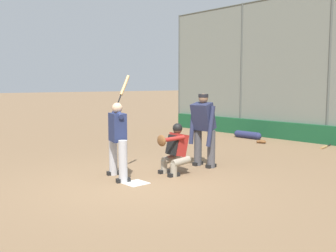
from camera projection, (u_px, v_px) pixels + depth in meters
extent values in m
plane|color=#846647|center=(136.00, 183.00, 7.71)|extent=(160.00, 160.00, 0.00)
cube|color=white|center=(136.00, 183.00, 7.71)|extent=(0.43, 0.43, 0.01)
cylinder|color=#515651|center=(329.00, 66.00, 12.52)|extent=(0.08, 0.08, 4.99)
cylinder|color=#515651|center=(241.00, 69.00, 15.14)|extent=(0.08, 0.08, 4.99)
cylinder|color=#515651|center=(179.00, 72.00, 17.76)|extent=(0.08, 0.08, 4.99)
cube|color=gray|center=(329.00, 66.00, 12.52)|extent=(14.05, 0.01, 4.99)
cube|color=#19512D|center=(325.00, 135.00, 12.69)|extent=(13.77, 0.18, 0.61)
cube|color=slate|center=(332.00, 132.00, 14.14)|extent=(9.83, 0.55, 0.44)
cube|color=#B7BABC|center=(332.00, 125.00, 14.12)|extent=(9.83, 0.24, 0.08)
cylinder|color=#B7B7BC|center=(123.00, 161.00, 7.75)|extent=(0.18, 0.18, 0.84)
cube|color=black|center=(123.00, 180.00, 7.79)|extent=(0.19, 0.30, 0.08)
cylinder|color=#B7B7BC|center=(113.00, 156.00, 8.39)|extent=(0.18, 0.18, 0.84)
cube|color=black|center=(113.00, 173.00, 8.43)|extent=(0.19, 0.30, 0.08)
cube|color=navy|center=(117.00, 127.00, 8.00)|extent=(0.51, 0.39, 0.58)
sphere|color=tan|center=(117.00, 108.00, 7.96)|extent=(0.21, 0.21, 0.21)
cylinder|color=navy|center=(118.00, 113.00, 7.98)|extent=(0.58, 0.32, 0.22)
cylinder|color=navy|center=(115.00, 112.00, 8.24)|extent=(0.11, 0.15, 0.16)
sphere|color=black|center=(116.00, 109.00, 8.24)|extent=(0.04, 0.04, 0.04)
cylinder|color=black|center=(118.00, 102.00, 8.31)|extent=(0.08, 0.21, 0.31)
cylinder|color=tan|center=(125.00, 85.00, 8.45)|extent=(0.15, 0.32, 0.44)
cylinder|color=gray|center=(174.00, 170.00, 8.26)|extent=(0.14, 0.14, 0.28)
cylinder|color=gray|center=(181.00, 161.00, 8.34)|extent=(0.22, 0.45, 0.22)
cube|color=black|center=(174.00, 175.00, 8.27)|extent=(0.13, 0.27, 0.08)
cylinder|color=gray|center=(164.00, 167.00, 8.57)|extent=(0.14, 0.14, 0.28)
cylinder|color=gray|center=(171.00, 159.00, 8.65)|extent=(0.22, 0.45, 0.22)
cube|color=black|center=(164.00, 171.00, 8.58)|extent=(0.13, 0.27, 0.08)
cube|color=maroon|center=(177.00, 144.00, 8.48)|extent=(0.45, 0.38, 0.51)
cube|color=black|center=(172.00, 145.00, 8.41)|extent=(0.38, 0.18, 0.42)
sphere|color=brown|center=(178.00, 130.00, 8.45)|extent=(0.19, 0.19, 0.19)
sphere|color=black|center=(178.00, 128.00, 8.44)|extent=(0.21, 0.21, 0.21)
cylinder|color=maroon|center=(173.00, 139.00, 8.21)|extent=(0.32, 0.47, 0.15)
ellipsoid|color=brown|center=(162.00, 141.00, 8.17)|extent=(0.31, 0.14, 0.24)
cylinder|color=brown|center=(171.00, 142.00, 8.69)|extent=(0.12, 0.30, 0.41)
cylinder|color=#4C4C51|center=(211.00, 149.00, 9.12)|extent=(0.18, 0.18, 0.88)
cube|color=black|center=(211.00, 166.00, 9.16)|extent=(0.13, 0.29, 0.08)
cylinder|color=#4C4C51|center=(198.00, 147.00, 9.39)|extent=(0.18, 0.18, 0.88)
cube|color=black|center=(198.00, 163.00, 9.44)|extent=(0.13, 0.29, 0.08)
cube|color=#282D4C|center=(203.00, 116.00, 9.13)|extent=(0.51, 0.45, 0.67)
sphere|color=#936B4C|center=(203.00, 98.00, 9.09)|extent=(0.22, 0.22, 0.22)
cylinder|color=black|center=(203.00, 96.00, 9.08)|extent=(0.23, 0.23, 0.08)
cylinder|color=#282D4C|center=(211.00, 126.00, 8.92)|extent=(0.14, 0.24, 0.93)
cylinder|color=#282D4C|center=(192.00, 124.00, 9.30)|extent=(0.17, 0.25, 0.93)
sphere|color=black|center=(330.00, 145.00, 12.40)|extent=(0.04, 0.04, 0.04)
cylinder|color=black|center=(328.00, 145.00, 12.26)|extent=(0.09, 0.37, 0.03)
cylinder|color=tan|center=(324.00, 147.00, 11.92)|extent=(0.15, 0.51, 0.07)
ellipsoid|color=brown|center=(262.00, 142.00, 12.92)|extent=(0.31, 0.20, 0.11)
ellipsoid|color=brown|center=(258.00, 142.00, 12.92)|extent=(0.11, 0.09, 0.09)
cylinder|color=navy|center=(248.00, 135.00, 14.07)|extent=(0.89, 0.25, 0.25)
sphere|color=navy|center=(258.00, 136.00, 13.74)|extent=(0.25, 0.25, 0.25)
sphere|color=navy|center=(238.00, 134.00, 14.40)|extent=(0.25, 0.25, 0.25)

